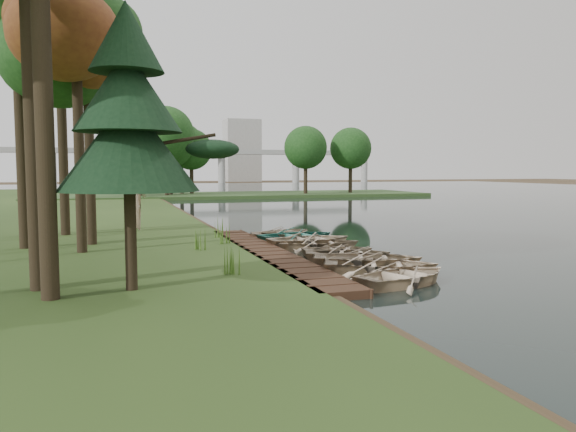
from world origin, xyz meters
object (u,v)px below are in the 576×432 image
object	(u,v)px
rowboat_0	(405,273)
stored_rowboat	(138,224)
boardwalk	(267,255)
rowboat_2	(367,257)
rowboat_1	(381,263)
pine_tree	(128,116)

from	to	relation	value
rowboat_0	stored_rowboat	xyz separation A→B (m)	(-7.22, 15.91, 0.27)
rowboat_0	stored_rowboat	size ratio (longest dim) A/B	0.94
boardwalk	rowboat_2	distance (m)	4.52
rowboat_0	stored_rowboat	world-z (taller)	stored_rowboat
rowboat_1	pine_tree	world-z (taller)	pine_tree
rowboat_1	pine_tree	bearing A→B (deg)	121.51
boardwalk	rowboat_0	bearing A→B (deg)	-68.41
rowboat_1	pine_tree	size ratio (longest dim) A/B	0.49
rowboat_2	stored_rowboat	size ratio (longest dim) A/B	1.05
rowboat_2	stored_rowboat	distance (m)	14.86
stored_rowboat	rowboat_2	bearing A→B (deg)	-142.86
rowboat_2	stored_rowboat	xyz separation A→B (m)	(-7.39, 12.89, 0.23)
rowboat_0	boardwalk	bearing A→B (deg)	3.14
rowboat_0	pine_tree	size ratio (longest dim) A/B	0.45
boardwalk	rowboat_2	xyz separation A→B (m)	(2.77, -3.55, 0.31)
boardwalk	stored_rowboat	world-z (taller)	stored_rowboat
rowboat_2	rowboat_1	bearing A→B (deg)	-162.63
rowboat_0	pine_tree	distance (m)	9.43
boardwalk	rowboat_1	size ratio (longest dim) A/B	4.13
rowboat_2	pine_tree	size ratio (longest dim) A/B	0.51
rowboat_0	rowboat_2	distance (m)	3.03
rowboat_1	stored_rowboat	world-z (taller)	stored_rowboat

